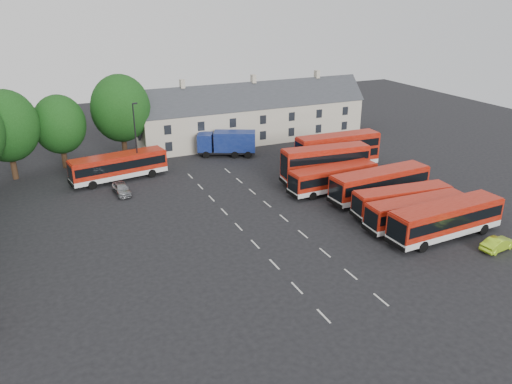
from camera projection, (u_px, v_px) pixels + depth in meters
ground at (247, 235)px, 47.37m from camera, size 140.00×140.00×0.00m
lane_markings at (262, 222)px, 50.01m from camera, size 5.15×33.80×0.01m
terrace_houses at (253, 116)px, 76.67m from camera, size 35.70×7.13×10.06m
bus_row_a at (446, 218)px, 46.19m from camera, size 12.10×3.34×3.39m
bus_row_b at (417, 210)px, 48.35m from camera, size 10.70×2.78×3.01m
bus_row_c at (402, 199)px, 51.05m from camera, size 10.63×3.42×2.95m
bus_row_d at (380, 182)px, 54.92m from camera, size 12.06×3.39×3.37m
bus_row_e at (333, 177)px, 57.09m from camera, size 10.82×2.94×3.03m
bus_dd_south at (325, 162)px, 59.91m from camera, size 10.89×3.42×4.39m
bus_dd_north at (337, 149)px, 64.41m from camera, size 11.26×2.92×4.59m
bus_north at (119, 165)px, 60.60m from camera, size 11.80×4.39×3.26m
box_truck at (228, 142)px, 69.76m from camera, size 8.29×5.63×3.49m
silver_car at (121, 189)px, 56.79m from camera, size 1.84×4.06×1.35m
lime_car at (498, 244)px, 44.48m from camera, size 3.78×1.75×1.20m
lamppost at (136, 139)px, 60.19m from camera, size 0.65×0.28×9.39m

